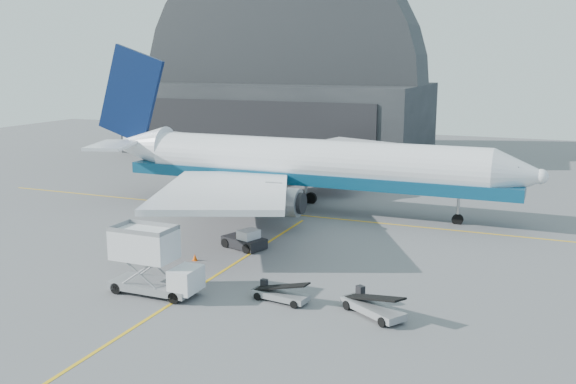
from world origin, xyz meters
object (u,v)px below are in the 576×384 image
at_px(catering_truck, 152,262).
at_px(pushback_tug, 245,241).
at_px(belt_loader_b, 373,307).
at_px(airliner, 295,163).
at_px(belt_loader_a, 280,294).

relative_size(catering_truck, pushback_tug, 1.55).
bearing_deg(belt_loader_b, airliner, 154.03).
height_order(belt_loader_a, belt_loader_b, belt_loader_b).
bearing_deg(catering_truck, airliner, 91.27).
distance_m(airliner, pushback_tug, 16.33).
height_order(airliner, pushback_tug, airliner).
distance_m(airliner, belt_loader_b, 30.75).
height_order(pushback_tug, belt_loader_a, pushback_tug).
bearing_deg(pushback_tug, catering_truck, -75.22).
relative_size(pushback_tug, belt_loader_b, 0.90).
relative_size(catering_truck, belt_loader_b, 1.40).
distance_m(catering_truck, belt_loader_b, 15.63).
bearing_deg(belt_loader_a, belt_loader_b, 7.91).
bearing_deg(airliner, belt_loader_a, -70.31).
height_order(catering_truck, pushback_tug, catering_truck).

